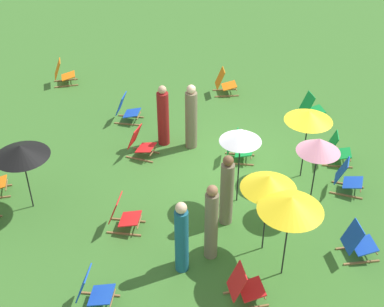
{
  "coord_description": "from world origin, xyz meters",
  "views": [
    {
      "loc": [
        -10.63,
        0.68,
        7.85
      ],
      "look_at": [
        0.0,
        1.2,
        0.5
      ],
      "focal_mm": 49.1,
      "sensor_mm": 36.0,
      "label": 1
    }
  ],
  "objects_px": {
    "person_3": "(227,191)",
    "deckchair_7": "(238,148)",
    "deckchair_12": "(123,215)",
    "umbrella_5": "(291,204)",
    "deckchair_0": "(93,291)",
    "person_2": "(163,117)",
    "umbrella_3": "(319,145)",
    "person_0": "(182,238)",
    "deckchair_1": "(347,178)",
    "umbrella_2": "(269,182)",
    "umbrella_1": "(309,116)",
    "person_4": "(211,223)",
    "umbrella_0": "(241,135)",
    "deckchair_10": "(311,108)",
    "deckchair_2": "(358,243)",
    "deckchair_6": "(127,109)",
    "deckchair_8": "(140,143)",
    "deckchair_4": "(244,287)",
    "deckchair_11": "(63,73)",
    "umbrella_4": "(21,151)",
    "deckchair_5": "(337,150)",
    "deckchair_13": "(224,83)"
  },
  "relations": [
    {
      "from": "deckchair_6",
      "to": "deckchair_10",
      "type": "xyz_separation_m",
      "value": [
        0.32,
        -5.29,
        0.0
      ]
    },
    {
      "from": "deckchair_11",
      "to": "deckchair_13",
      "type": "height_order",
      "value": "same"
    },
    {
      "from": "deckchair_11",
      "to": "umbrella_2",
      "type": "bearing_deg",
      "value": -156.18
    },
    {
      "from": "umbrella_1",
      "to": "person_3",
      "type": "distance_m",
      "value": 2.71
    },
    {
      "from": "deckchair_6",
      "to": "deckchair_8",
      "type": "xyz_separation_m",
      "value": [
        -1.72,
        -0.62,
        0.0
      ]
    },
    {
      "from": "deckchair_5",
      "to": "umbrella_4",
      "type": "height_order",
      "value": "umbrella_4"
    },
    {
      "from": "deckchair_12",
      "to": "deckchair_1",
      "type": "bearing_deg",
      "value": -67.84
    },
    {
      "from": "umbrella_0",
      "to": "umbrella_3",
      "type": "height_order",
      "value": "umbrella_0"
    },
    {
      "from": "deckchair_12",
      "to": "deckchair_11",
      "type": "bearing_deg",
      "value": 29.24
    },
    {
      "from": "deckchair_1",
      "to": "person_0",
      "type": "bearing_deg",
      "value": 141.64
    },
    {
      "from": "deckchair_0",
      "to": "deckchair_11",
      "type": "relative_size",
      "value": 0.97
    },
    {
      "from": "umbrella_0",
      "to": "deckchair_10",
      "type": "bearing_deg",
      "value": -30.23
    },
    {
      "from": "umbrella_3",
      "to": "deckchair_7",
      "type": "bearing_deg",
      "value": 40.59
    },
    {
      "from": "deckchair_8",
      "to": "umbrella_1",
      "type": "height_order",
      "value": "umbrella_1"
    },
    {
      "from": "umbrella_5",
      "to": "person_3",
      "type": "xyz_separation_m",
      "value": [
        1.48,
        1.1,
        -0.94
      ]
    },
    {
      "from": "person_3",
      "to": "deckchair_1",
      "type": "bearing_deg",
      "value": 136.92
    },
    {
      "from": "person_0",
      "to": "person_2",
      "type": "xyz_separation_m",
      "value": [
        4.52,
        0.78,
        0.0
      ]
    },
    {
      "from": "deckchair_11",
      "to": "person_2",
      "type": "height_order",
      "value": "person_2"
    },
    {
      "from": "deckchair_2",
      "to": "person_3",
      "type": "distance_m",
      "value": 2.85
    },
    {
      "from": "deckchair_0",
      "to": "umbrella_4",
      "type": "height_order",
      "value": "umbrella_4"
    },
    {
      "from": "person_4",
      "to": "deckchair_7",
      "type": "bearing_deg",
      "value": -128.39
    },
    {
      "from": "deckchair_10",
      "to": "person_2",
      "type": "bearing_deg",
      "value": 93.86
    },
    {
      "from": "deckchair_8",
      "to": "deckchair_13",
      "type": "height_order",
      "value": "same"
    },
    {
      "from": "umbrella_2",
      "to": "person_2",
      "type": "distance_m",
      "value": 4.65
    },
    {
      "from": "deckchair_1",
      "to": "deckchair_12",
      "type": "relative_size",
      "value": 1.03
    },
    {
      "from": "umbrella_2",
      "to": "deckchair_5",
      "type": "bearing_deg",
      "value": -32.66
    },
    {
      "from": "deckchair_5",
      "to": "deckchair_8",
      "type": "bearing_deg",
      "value": 94.58
    },
    {
      "from": "umbrella_1",
      "to": "umbrella_2",
      "type": "xyz_separation_m",
      "value": [
        -2.57,
        1.1,
        0.03
      ]
    },
    {
      "from": "deckchair_6",
      "to": "deckchair_10",
      "type": "relative_size",
      "value": 0.97
    },
    {
      "from": "deckchair_0",
      "to": "person_2",
      "type": "height_order",
      "value": "person_2"
    },
    {
      "from": "deckchair_11",
      "to": "umbrella_2",
      "type": "relative_size",
      "value": 0.46
    },
    {
      "from": "deckchair_12",
      "to": "umbrella_5",
      "type": "xyz_separation_m",
      "value": [
        -1.16,
        -3.32,
        1.42
      ]
    },
    {
      "from": "deckchair_10",
      "to": "deckchair_11",
      "type": "xyz_separation_m",
      "value": [
        1.89,
        7.69,
        0.0
      ]
    },
    {
      "from": "deckchair_2",
      "to": "person_4",
      "type": "xyz_separation_m",
      "value": [
        -0.12,
        2.96,
        0.5
      ]
    },
    {
      "from": "deckchair_7",
      "to": "person_3",
      "type": "xyz_separation_m",
      "value": [
        -2.39,
        0.32,
        0.48
      ]
    },
    {
      "from": "deckchair_2",
      "to": "umbrella_0",
      "type": "height_order",
      "value": "umbrella_0"
    },
    {
      "from": "umbrella_0",
      "to": "umbrella_4",
      "type": "height_order",
      "value": "umbrella_0"
    },
    {
      "from": "deckchair_8",
      "to": "umbrella_1",
      "type": "distance_m",
      "value": 4.34
    },
    {
      "from": "deckchair_11",
      "to": "umbrella_2",
      "type": "xyz_separation_m",
      "value": [
        -7.2,
        -5.99,
        1.36
      ]
    },
    {
      "from": "deckchair_6",
      "to": "umbrella_1",
      "type": "relative_size",
      "value": 0.45
    },
    {
      "from": "deckchair_6",
      "to": "umbrella_2",
      "type": "xyz_separation_m",
      "value": [
        -4.98,
        -3.59,
        1.36
      ]
    },
    {
      "from": "deckchair_7",
      "to": "umbrella_0",
      "type": "height_order",
      "value": "umbrella_0"
    },
    {
      "from": "umbrella_3",
      "to": "deckchair_11",
      "type": "bearing_deg",
      "value": 50.55
    },
    {
      "from": "deckchair_6",
      "to": "person_3",
      "type": "distance_m",
      "value": 5.07
    },
    {
      "from": "umbrella_3",
      "to": "person_0",
      "type": "height_order",
      "value": "umbrella_3"
    },
    {
      "from": "person_3",
      "to": "deckchair_7",
      "type": "bearing_deg",
      "value": -164.12
    },
    {
      "from": "deckchair_7",
      "to": "umbrella_3",
      "type": "distance_m",
      "value": 2.8
    },
    {
      "from": "deckchair_4",
      "to": "person_2",
      "type": "distance_m",
      "value": 5.64
    },
    {
      "from": "umbrella_1",
      "to": "person_4",
      "type": "bearing_deg",
      "value": 142.36
    },
    {
      "from": "deckchair_2",
      "to": "deckchair_7",
      "type": "distance_m",
      "value": 4.05
    }
  ]
}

